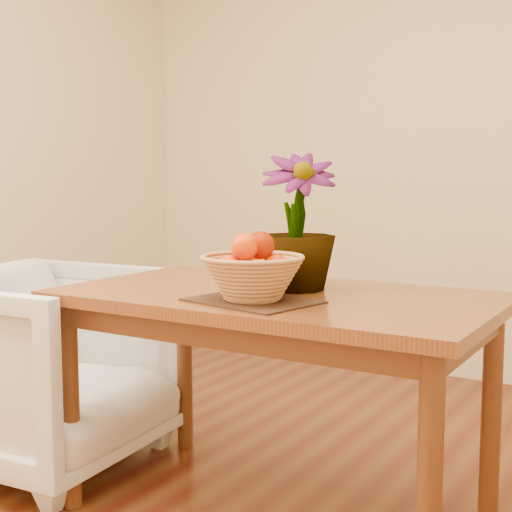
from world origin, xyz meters
The scene contains 7 objects.
wall_back centered at (0.00, 2.25, 1.35)m, with size 4.00×0.02×2.70m, color #FFEFC2.
table centered at (0.00, 0.30, 0.66)m, with size 1.40×0.80×0.75m.
placemat centered at (0.03, 0.11, 0.75)m, with size 0.36×0.27×0.01m, color #331F12.
wicker_basket centered at (0.03, 0.11, 0.82)m, with size 0.31×0.31×0.13m.
orange_pile centered at (0.03, 0.11, 0.88)m, with size 0.19×0.18×0.15m.
potted_plant centered at (0.03, 0.37, 0.98)m, with size 0.25×0.25×0.45m, color #164012.
armchair centered at (-0.98, 0.21, 0.43)m, with size 0.83×0.77×0.85m, color #876C5D.
Camera 1 is at (1.13, -1.69, 1.12)m, focal length 50.00 mm.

